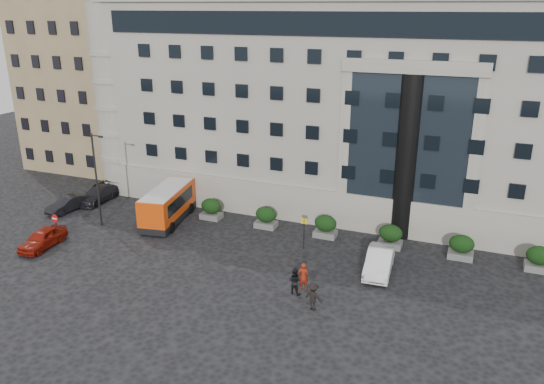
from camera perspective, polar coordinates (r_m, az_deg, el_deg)
The scene contains 24 objects.
ground at distance 39.01m, azimuth -6.73°, elevation -7.72°, with size 120.00×120.00×0.00m, color black.
civic_building at distance 54.15m, azimuth 9.96°, elevation 9.90°, with size 44.00×24.00×18.00m, color gray.
entrance_column at distance 42.41m, azimuth 14.28°, elevation 3.50°, with size 1.80×1.80×13.00m, color black.
apartment_near at distance 65.36m, azimuth -17.61°, elevation 11.78°, with size 14.00×14.00×20.00m, color olive.
apartment_far at distance 81.53m, azimuth -11.28°, elevation 14.36°, with size 13.00×13.00×22.00m, color #82614C.
hedge_a at distance 46.64m, azimuth -6.57°, elevation -1.79°, with size 1.80×1.26×1.84m.
hedge_b at distance 44.53m, azimuth -0.66°, elevation -2.70°, with size 1.80×1.26×1.84m.
hedge_c at distance 42.96m, azimuth 5.78°, elevation -3.66°, with size 1.80×1.26×1.84m.
hedge_d at distance 41.98m, azimuth 12.62°, elevation -4.63°, with size 1.80×1.26×1.84m.
hedge_e at distance 41.63m, azimuth 19.70°, elevation -5.56°, with size 1.80×1.26×1.84m.
hedge_f at distance 41.93m, azimuth 26.82°, elevation -6.40°, with size 1.80×1.26×1.84m.
street_lamp at distance 46.10m, azimuth -18.33°, elevation 1.60°, with size 1.16×0.18×8.00m.
bus_stop_sign at distance 40.42m, azimuth 3.47°, elevation -3.89°, with size 0.50×0.08×2.52m.
no_entry_sign at distance 44.89m, azimuth -22.26°, elevation -3.05°, with size 0.64×0.16×2.32m.
minibus at distance 46.37m, azimuth -11.17°, elevation -1.24°, with size 3.60×7.38×2.95m.
red_truck at distance 59.88m, azimuth -14.37°, elevation 3.18°, with size 2.80×5.73×3.05m.
parked_car_a at distance 44.71m, azimuth -23.45°, elevation -4.59°, with size 1.73×4.30×1.46m, color maroon.
parked_car_b at distance 51.58m, azimuth -21.17°, elevation -1.23°, with size 1.41×4.04×1.33m, color black.
parked_car_c at distance 53.07m, azimuth -18.20°, elevation -0.27°, with size 1.96×4.83×1.40m, color black.
parked_car_d at distance 56.14m, azimuth -16.80°, elevation 0.89°, with size 2.15×4.67×1.30m, color black.
white_taxi at distance 38.10m, azimuth 11.47°, elevation -7.31°, with size 1.73×4.96×1.63m, color white.
pedestrian_a at distance 35.20m, azimuth 3.37°, elevation -9.04°, with size 0.70×0.46×1.91m, color maroon.
pedestrian_b at distance 34.72m, azimuth 2.45°, elevation -9.55°, with size 0.87×0.68×1.80m, color black.
pedestrian_c at distance 33.14m, azimuth 4.47°, elevation -11.14°, with size 1.15×0.66×1.78m, color black.
Camera 1 is at (17.02, -30.29, 17.72)m, focal length 35.00 mm.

